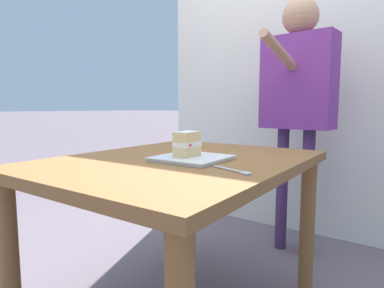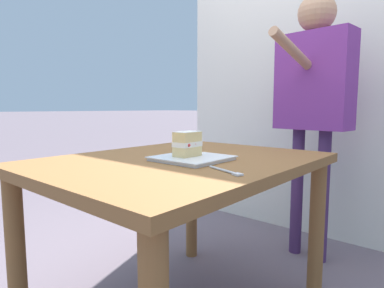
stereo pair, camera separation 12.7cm
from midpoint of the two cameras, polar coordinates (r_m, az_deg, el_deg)
name	(u,v)px [view 1 (the left image)]	position (r m, az deg, el deg)	size (l,w,h in m)	color
patio_table	(180,184)	(1.36, -4.81, -7.06)	(1.16, 0.90, 0.73)	brown
dessert_plate	(192,158)	(1.28, -2.83, -2.55)	(0.26, 0.26, 0.02)	white
cake_slice	(187,144)	(1.28, -3.69, 0.00)	(0.11, 0.08, 0.10)	#E0C17A
dessert_fork	(234,170)	(1.06, 3.94, -4.70)	(0.07, 0.17, 0.01)	silver
diner_person	(298,87)	(2.12, 16.48, 9.64)	(0.58, 0.45, 1.60)	#452855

